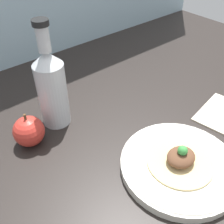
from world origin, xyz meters
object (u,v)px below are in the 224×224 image
at_px(plate, 179,165).
at_px(plated_food, 181,159).
at_px(cider_bottle, 52,87).
at_px(apple, 29,131).

distance_m(plate, plated_food, 0.02).
bearing_deg(cider_bottle, plated_food, -68.39).
bearing_deg(plated_food, plate, 153.43).
relative_size(plated_food, cider_bottle, 0.53).
xyz_separation_m(plated_food, apple, (-0.20, 0.27, 0.01)).
bearing_deg(plated_food, apple, 127.14).
relative_size(cider_bottle, apple, 3.08).
bearing_deg(plate, apple, 127.14).
bearing_deg(cider_bottle, plate, -68.39).
relative_size(plate, cider_bottle, 0.94).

